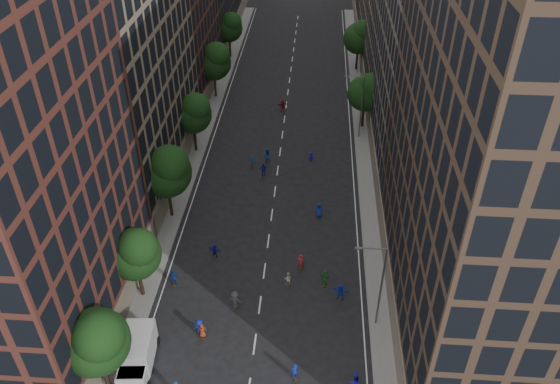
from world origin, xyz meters
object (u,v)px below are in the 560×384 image
(skater_2, at_px, (355,382))
(streetlamp_near, at_px, (379,283))
(skater_1, at_px, (295,371))
(cargo_van, at_px, (137,354))
(streetlamp_far, at_px, (360,104))

(skater_2, bearing_deg, streetlamp_near, -122.66)
(skater_1, height_order, skater_2, skater_2)
(cargo_van, height_order, skater_2, cargo_van)
(streetlamp_near, relative_size, streetlamp_far, 1.00)
(skater_2, bearing_deg, streetlamp_far, -109.27)
(skater_1, relative_size, skater_2, 0.87)
(cargo_van, bearing_deg, skater_2, -7.68)
(streetlamp_near, bearing_deg, streetlamp_far, 90.00)
(streetlamp_far, height_order, cargo_van, streetlamp_far)
(streetlamp_near, relative_size, cargo_van, 1.62)
(cargo_van, relative_size, skater_1, 3.34)
(cargo_van, xyz_separation_m, skater_2, (17.69, -0.97, -0.55))
(streetlamp_near, bearing_deg, skater_1, -138.01)
(streetlamp_far, xyz_separation_m, skater_1, (-6.77, -39.10, -4.33))
(streetlamp_far, bearing_deg, skater_1, -99.83)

